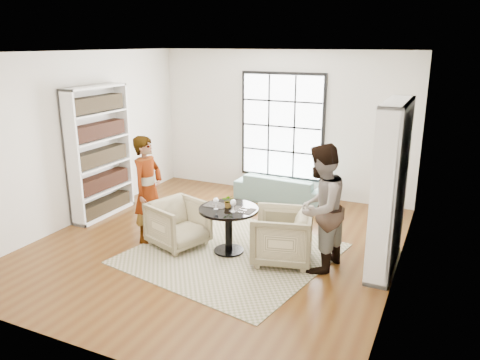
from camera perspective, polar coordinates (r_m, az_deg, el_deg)
The scene contains 16 objects.
ground at distance 7.65m, azimuth -2.81°, elevation -7.75°, with size 6.00×6.00×0.00m, color #563514.
room_shell at distance 7.70m, azimuth -1.07°, elevation 2.33°, with size 6.00×6.01×6.00m.
rug at distance 7.30m, azimuth -0.98°, elevation -8.93°, with size 2.77×2.77×0.01m, color tan.
pedestal_table at distance 7.15m, azimuth -1.39°, elevation -4.94°, with size 0.91×0.91×0.73m.
sofa at distance 9.58m, azimuth 5.22°, elevation -0.98°, with size 1.90×0.74×0.55m, color gray.
armchair_left at distance 7.51m, azimuth -7.53°, elevation -5.31°, with size 0.79×0.81×0.74m, color gray.
armchair_right at distance 6.94m, azimuth 5.11°, elevation -6.86°, with size 0.84×0.87×0.79m, color tan.
person_left at distance 7.64m, azimuth -11.16°, elevation -1.12°, with size 0.63×0.42×1.74m, color gray.
person_right at distance 6.61m, azimuth 9.72°, elevation -3.44°, with size 0.89×0.69×1.83m, color gray.
placemat_left at distance 7.21m, azimuth -2.93°, elevation -3.08°, with size 0.34×0.26×0.01m, color black.
placemat_right at distance 6.98m, azimuth 0.34°, elevation -3.70°, with size 0.34×0.26×0.01m, color black.
cutlery_left at distance 7.20m, azimuth -2.93°, elevation -3.02°, with size 0.14×0.22×0.01m, color silver, non-canonical shape.
cutlery_right at distance 6.98m, azimuth 0.34°, elevation -3.65°, with size 0.14×0.22×0.01m, color silver, non-canonical shape.
wine_glass_left at distance 7.00m, azimuth -2.97°, elevation -2.56°, with size 0.08×0.08×0.19m.
wine_glass_right at distance 6.88m, azimuth -0.84°, elevation -2.81°, with size 0.09×0.09×0.20m.
flower_centerpiece at distance 7.08m, azimuth -1.41°, elevation -2.56°, with size 0.19×0.16×0.21m, color gray.
Camera 1 is at (3.27, -6.17, 3.14)m, focal length 35.00 mm.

